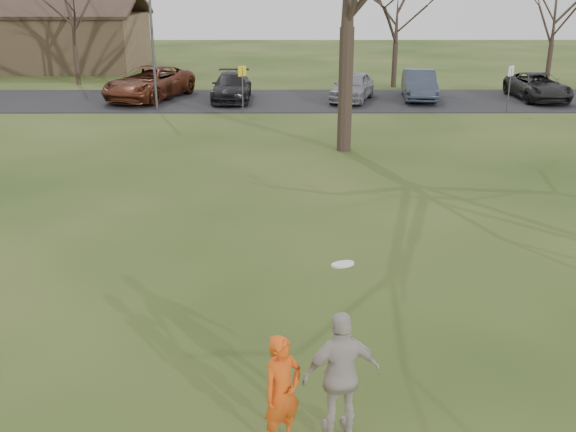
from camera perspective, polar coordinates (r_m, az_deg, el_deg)
The scene contains 13 objects.
ground at distance 9.45m, azimuth 0.07°, elevation -17.06°, with size 120.00×120.00×0.00m, color #1E380F.
parking_strip at distance 33.04m, azimuth -0.10°, elevation 10.04°, with size 62.00×6.50×0.04m, color black.
player_defender at distance 8.55m, azimuth -0.50°, elevation -15.10°, with size 0.57×0.37×1.56m, color #E85113.
car_2 at distance 33.97m, azimuth -12.02°, elevation 11.28°, with size 2.63×5.70×1.59m, color #562514.
car_3 at distance 33.02m, azimuth -4.93°, elevation 11.16°, with size 1.85×4.54×1.32m, color black.
car_4 at distance 32.95m, azimuth 5.63°, elevation 11.19°, with size 1.65×4.10×1.40m, color gray.
car_5 at distance 33.84m, azimuth 11.37°, elevation 11.15°, with size 1.50×4.31×1.42m, color #2F3847.
car_6 at distance 35.36m, azimuth 20.95°, elevation 10.50°, with size 2.14×4.63×1.29m, color black.
catching_play at distance 8.53m, azimuth 4.70°, elevation -13.63°, with size 1.10×0.65×2.51m.
lamp_post at distance 30.69m, azimuth -11.85°, elevation 16.31°, with size 0.34×0.34×6.27m.
sign_yellow at distance 29.92m, azimuth -4.01°, elevation 11.73°, with size 0.35×0.35×2.08m.
sign_white at distance 31.49m, azimuth 18.79°, elevation 11.16°, with size 0.35×0.35×2.08m.
small_tree_row at distance 37.91m, azimuth 6.84°, elevation 17.08°, with size 55.00×5.90×8.50m.
Camera 1 is at (-0.03, -7.55, 5.68)m, focal length 40.79 mm.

